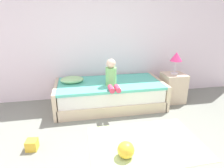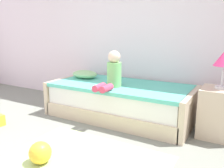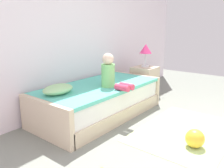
# 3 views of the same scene
# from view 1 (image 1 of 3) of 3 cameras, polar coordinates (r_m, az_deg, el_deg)

# --- Properties ---
(wall_rear) EXTENTS (7.20, 0.10, 2.90)m
(wall_rear) POSITION_cam_1_polar(r_m,az_deg,el_deg) (4.11, -5.29, 15.73)
(wall_rear) COLOR white
(wall_rear) RESTS_ON ground
(bed) EXTENTS (2.11, 1.00, 0.50)m
(bed) POSITION_cam_1_polar(r_m,az_deg,el_deg) (3.82, -0.71, -3.07)
(bed) COLOR beige
(bed) RESTS_ON ground
(nightstand) EXTENTS (0.44, 0.44, 0.60)m
(nightstand) POSITION_cam_1_polar(r_m,az_deg,el_deg) (4.22, 17.68, -1.03)
(nightstand) COLOR beige
(nightstand) RESTS_ON ground
(table_lamp) EXTENTS (0.24, 0.24, 0.45)m
(table_lamp) POSITION_cam_1_polar(r_m,az_deg,el_deg) (4.05, 18.60, 7.43)
(table_lamp) COLOR silver
(table_lamp) RESTS_ON nightstand
(child_figure) EXTENTS (0.20, 0.51, 0.50)m
(child_figure) POSITION_cam_1_polar(r_m,az_deg,el_deg) (3.46, -0.15, 2.53)
(child_figure) COLOR #7FC672
(child_figure) RESTS_ON bed
(pillow) EXTENTS (0.44, 0.30, 0.13)m
(pillow) POSITION_cam_1_polar(r_m,az_deg,el_deg) (3.76, -11.81, 1.27)
(pillow) COLOR #99CC8C
(pillow) RESTS_ON bed
(toy_ball) EXTENTS (0.22, 0.22, 0.22)m
(toy_ball) POSITION_cam_1_polar(r_m,az_deg,el_deg) (2.58, 4.16, -18.98)
(toy_ball) COLOR yellow
(toy_ball) RESTS_ON ground
(area_rug) EXTENTS (1.60, 1.10, 0.01)m
(area_rug) POSITION_cam_1_polar(r_m,az_deg,el_deg) (2.91, 9.87, -16.77)
(area_rug) COLOR #B2D189
(area_rug) RESTS_ON ground
(toy_block) EXTENTS (0.16, 0.16, 0.15)m
(toy_block) POSITION_cam_1_polar(r_m,az_deg,el_deg) (2.92, -22.74, -16.35)
(toy_block) COLOR yellow
(toy_block) RESTS_ON ground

